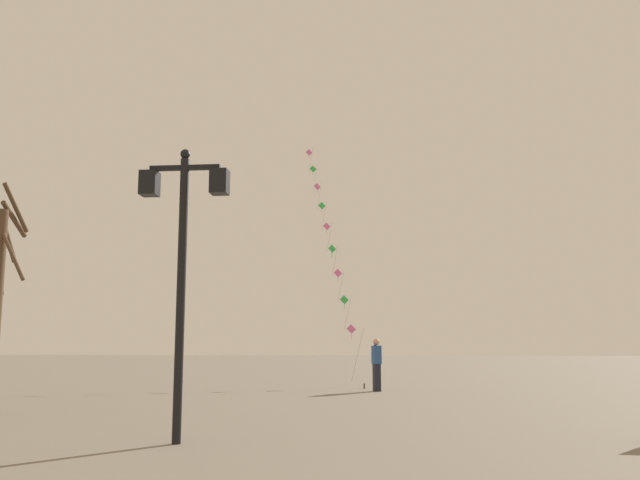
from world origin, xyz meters
TOP-DOWN VIEW (x-y plane):
  - ground_plane at (0.00, 20.00)m, footprint 160.00×160.00m
  - twin_lantern_lamp_post at (-2.13, 9.64)m, footprint 1.44×0.28m
  - kite_train at (-1.30, 28.57)m, footprint 3.31×10.23m
  - kite_flyer at (0.77, 21.96)m, footprint 0.34×0.63m

SIDE VIEW (x-z plane):
  - ground_plane at x=0.00m, z-range 0.00..0.00m
  - kite_flyer at x=0.77m, z-range 0.05..1.76m
  - twin_lantern_lamp_post at x=-2.13m, z-range 0.91..5.57m
  - kite_train at x=-1.30m, z-range 0.23..11.90m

